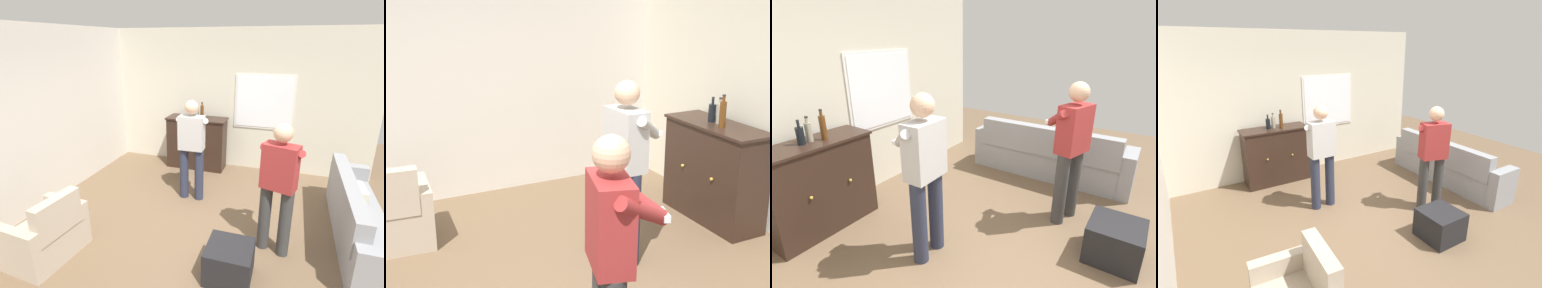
# 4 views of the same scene
# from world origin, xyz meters

# --- Properties ---
(ground) EXTENTS (10.40, 10.40, 0.00)m
(ground) POSITION_xyz_m (0.00, 0.00, 0.00)
(ground) COLOR brown
(wall_back_with_window) EXTENTS (5.20, 0.15, 2.80)m
(wall_back_with_window) POSITION_xyz_m (0.02, 2.66, 1.40)
(wall_back_with_window) COLOR beige
(wall_back_with_window) RESTS_ON ground
(couch) EXTENTS (0.57, 2.42, 0.85)m
(couch) POSITION_xyz_m (2.00, 0.58, 0.32)
(couch) COLOR gray
(couch) RESTS_ON ground
(sideboard_cabinet) EXTENTS (1.22, 0.49, 1.07)m
(sideboard_cabinet) POSITION_xyz_m (-0.75, 2.30, 0.53)
(sideboard_cabinet) COLOR black
(sideboard_cabinet) RESTS_ON ground
(bottle_wine_green) EXTENTS (0.07, 0.07, 0.28)m
(bottle_wine_green) POSITION_xyz_m (-0.75, 2.32, 1.18)
(bottle_wine_green) COLOR gray
(bottle_wine_green) RESTS_ON sideboard_cabinet
(bottle_liquor_amber) EXTENTS (0.07, 0.07, 0.34)m
(bottle_liquor_amber) POSITION_xyz_m (-0.63, 2.25, 1.21)
(bottle_liquor_amber) COLOR #593314
(bottle_liquor_amber) RESTS_ON sideboard_cabinet
(bottle_spirits_clear) EXTENTS (0.08, 0.08, 0.27)m
(bottle_spirits_clear) POSITION_xyz_m (-0.86, 2.31, 1.17)
(bottle_spirits_clear) COLOR black
(bottle_spirits_clear) RESTS_ON sideboard_cabinet
(ottoman) EXTENTS (0.51, 0.51, 0.40)m
(ottoman) POSITION_xyz_m (0.55, -0.62, 0.20)
(ottoman) COLOR black
(ottoman) RESTS_ON ground
(person_standing_left) EXTENTS (0.56, 0.48, 1.68)m
(person_standing_left) POSITION_xyz_m (-0.43, 1.00, 0.94)
(person_standing_left) COLOR #282D42
(person_standing_left) RESTS_ON ground
(person_standing_right) EXTENTS (0.53, 0.52, 1.68)m
(person_standing_right) POSITION_xyz_m (0.98, 0.02, 0.94)
(person_standing_right) COLOR #383838
(person_standing_right) RESTS_ON ground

